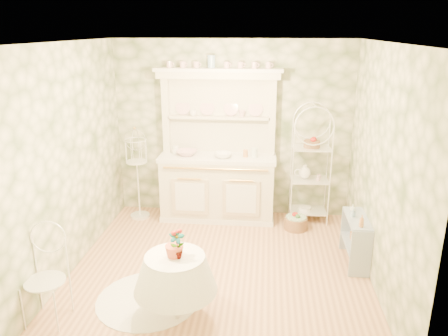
# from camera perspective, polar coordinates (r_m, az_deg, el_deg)

# --- Properties ---
(floor) EXTENTS (3.60, 3.60, 0.00)m
(floor) POSITION_cam_1_polar(r_m,az_deg,el_deg) (5.55, -0.53, -12.99)
(floor) COLOR tan
(floor) RESTS_ON ground
(ceiling) EXTENTS (3.60, 3.60, 0.00)m
(ceiling) POSITION_cam_1_polar(r_m,az_deg,el_deg) (4.76, -0.62, 16.12)
(ceiling) COLOR white
(ceiling) RESTS_ON floor
(wall_left) EXTENTS (3.60, 3.60, 0.00)m
(wall_left) POSITION_cam_1_polar(r_m,az_deg,el_deg) (5.48, -19.63, 0.97)
(wall_left) COLOR beige
(wall_left) RESTS_ON floor
(wall_right) EXTENTS (3.60, 3.60, 0.00)m
(wall_right) POSITION_cam_1_polar(r_m,az_deg,el_deg) (5.13, 19.86, -0.19)
(wall_right) COLOR beige
(wall_right) RESTS_ON floor
(wall_back) EXTENTS (3.60, 3.60, 0.00)m
(wall_back) POSITION_cam_1_polar(r_m,az_deg,el_deg) (6.72, 1.11, 5.01)
(wall_back) COLOR beige
(wall_back) RESTS_ON floor
(wall_front) EXTENTS (3.60, 3.60, 0.00)m
(wall_front) POSITION_cam_1_polar(r_m,az_deg,el_deg) (3.33, -3.98, -8.83)
(wall_front) COLOR beige
(wall_front) RESTS_ON floor
(kitchen_dresser) EXTENTS (1.87, 0.61, 2.29)m
(kitchen_dresser) POSITION_cam_1_polar(r_m,az_deg,el_deg) (6.52, -0.86, 2.75)
(kitchen_dresser) COLOR silver
(kitchen_dresser) RESTS_ON floor
(bakers_rack) EXTENTS (0.55, 0.40, 1.70)m
(bakers_rack) POSITION_cam_1_polar(r_m,az_deg,el_deg) (6.67, 11.21, 0.12)
(bakers_rack) COLOR white
(bakers_rack) RESTS_ON floor
(side_shelf) EXTENTS (0.33, 0.77, 0.64)m
(side_shelf) POSITION_cam_1_polar(r_m,az_deg,el_deg) (5.77, 16.80, -8.90)
(side_shelf) COLOR #99A9BB
(side_shelf) RESTS_ON floor
(round_table) EXTENTS (0.83, 0.83, 0.72)m
(round_table) POSITION_cam_1_polar(r_m,az_deg,el_deg) (4.56, -6.30, -15.26)
(round_table) COLOR white
(round_table) RESTS_ON floor
(cafe_chair) EXTENTS (0.45, 0.45, 0.87)m
(cafe_chair) POSITION_cam_1_polar(r_m,az_deg,el_deg) (4.81, -22.34, -13.69)
(cafe_chair) COLOR white
(cafe_chair) RESTS_ON floor
(birdcage_stand) EXTENTS (0.39, 0.39, 1.50)m
(birdcage_stand) POSITION_cam_1_polar(r_m,az_deg,el_deg) (6.79, -11.26, -0.46)
(birdcage_stand) COLOR white
(birdcage_stand) RESTS_ON floor
(floor_basket) EXTENTS (0.32, 0.32, 0.19)m
(floor_basket) POSITION_cam_1_polar(r_m,az_deg,el_deg) (6.58, 9.36, -7.10)
(floor_basket) COLOR #8C6643
(floor_basket) RESTS_ON floor
(lace_rug) EXTENTS (1.47, 1.47, 0.01)m
(lace_rug) POSITION_cam_1_polar(r_m,az_deg,el_deg) (5.07, -9.88, -16.55)
(lace_rug) COLOR white
(lace_rug) RESTS_ON floor
(bowl_floral) EXTENTS (0.35, 0.35, 0.07)m
(bowl_floral) POSITION_cam_1_polar(r_m,az_deg,el_deg) (6.61, -4.86, 1.75)
(bowl_floral) COLOR white
(bowl_floral) RESTS_ON kitchen_dresser
(bowl_white) EXTENTS (0.27, 0.27, 0.08)m
(bowl_white) POSITION_cam_1_polar(r_m,az_deg,el_deg) (6.46, -0.12, 1.42)
(bowl_white) COLOR white
(bowl_white) RESTS_ON kitchen_dresser
(cup_left) EXTENTS (0.12, 0.12, 0.09)m
(cup_left) POSITION_cam_1_polar(r_m,az_deg,el_deg) (6.62, -4.05, 7.07)
(cup_left) COLOR white
(cup_left) RESTS_ON kitchen_dresser
(cup_right) EXTENTS (0.11, 0.11, 0.09)m
(cup_right) POSITION_cam_1_polar(r_m,az_deg,el_deg) (6.54, 2.35, 6.97)
(cup_right) COLOR white
(cup_right) RESTS_ON kitchen_dresser
(potted_geranium) EXTENTS (0.16, 0.11, 0.29)m
(potted_geranium) POSITION_cam_1_polar(r_m,az_deg,el_deg) (4.28, -6.15, -10.05)
(potted_geranium) COLOR #3F7238
(potted_geranium) RESTS_ON round_table
(bottle_amber) EXTENTS (0.07, 0.07, 0.15)m
(bottle_amber) POSITION_cam_1_polar(r_m,az_deg,el_deg) (5.39, 17.53, -6.70)
(bottle_amber) COLOR #BC7C42
(bottle_amber) RESTS_ON side_shelf
(bottle_blue) EXTENTS (0.06, 0.06, 0.10)m
(bottle_blue) POSITION_cam_1_polar(r_m,az_deg,el_deg) (5.65, 16.51, -5.75)
(bottle_blue) COLOR #85A9C7
(bottle_blue) RESTS_ON side_shelf
(bottle_glass) EXTENTS (0.09, 0.09, 0.10)m
(bottle_glass) POSITION_cam_1_polar(r_m,az_deg,el_deg) (5.80, 16.46, -5.17)
(bottle_glass) COLOR silver
(bottle_glass) RESTS_ON side_shelf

